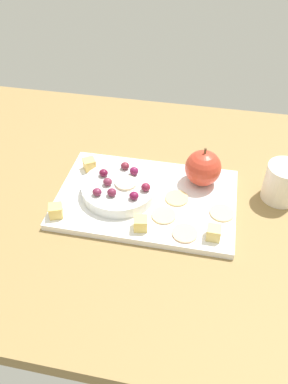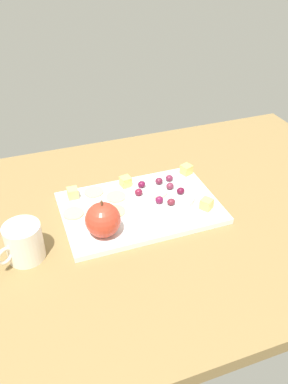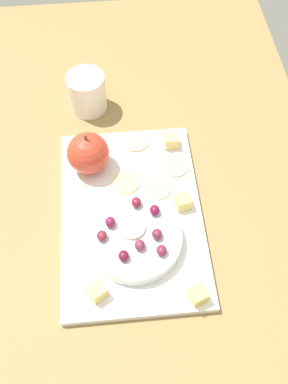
{
  "view_description": "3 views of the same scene",
  "coord_description": "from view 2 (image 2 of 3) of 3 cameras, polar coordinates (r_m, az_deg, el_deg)",
  "views": [
    {
      "loc": [
        -11.59,
        62.9,
        60.98
      ],
      "look_at": [
        0.06,
        5.21,
        8.04
      ],
      "focal_mm": 36.06,
      "sensor_mm": 36.0,
      "label": 1
    },
    {
      "loc": [
        -25.73,
        -70.9,
        63.87
      ],
      "look_at": [
        1.6,
        4.29,
        7.35
      ],
      "focal_mm": 37.01,
      "sensor_mm": 36.0,
      "label": 2
    },
    {
      "loc": [
        41.25,
        1.22,
        74.79
      ],
      "look_at": [
        -2.0,
        5.24,
        8.12
      ],
      "focal_mm": 42.08,
      "sensor_mm": 36.0,
      "label": 3
    }
  ],
  "objects": [
    {
      "name": "grape_2",
      "position": [
        1.02,
        3.66,
        2.02
      ],
      "size": [
        1.95,
        1.76,
        1.61
      ],
      "primitive_type": "ellipsoid",
      "color": "maroon",
      "rests_on": "serving_dish"
    },
    {
      "name": "platter",
      "position": [
        0.98,
        -0.37,
        -2.23
      ],
      "size": [
        38.2,
        25.26,
        1.49
      ],
      "primitive_type": "cube",
      "color": "white",
      "rests_on": "table"
    },
    {
      "name": "grape_4",
      "position": [
        0.94,
        2.21,
        -1.14
      ],
      "size": [
        1.95,
        1.76,
        1.85
      ],
      "primitive_type": "ellipsoid",
      "color": "maroon",
      "rests_on": "serving_dish"
    },
    {
      "name": "cheese_cube_0",
      "position": [
        0.97,
        9.01,
        -1.72
      ],
      "size": [
        3.66,
        3.66,
        2.64
      ],
      "primitive_type": "cube",
      "rotation": [
        0.0,
        0.0,
        0.58
      ],
      "color": "#F4C867",
      "rests_on": "platter"
    },
    {
      "name": "cup",
      "position": [
        0.87,
        -16.95,
        -6.95
      ],
      "size": [
        10.02,
        8.4,
        8.4
      ],
      "color": "white",
      "rests_on": "table"
    },
    {
      "name": "cheese_cube_3",
      "position": [
        1.1,
        6.12,
        3.23
      ],
      "size": [
        3.41,
        3.41,
        2.64
      ],
      "primitive_type": "cube",
      "rotation": [
        0.0,
        0.0,
        0.36
      ],
      "color": "#EECA66",
      "rests_on": "platter"
    },
    {
      "name": "cracker_1",
      "position": [
        0.96,
        -4.17,
        -2.78
      ],
      "size": [
        5.01,
        5.01,
        0.4
      ],
      "primitive_type": "cylinder",
      "color": "#E2C17D",
      "rests_on": "platter"
    },
    {
      "name": "grape_0",
      "position": [
        0.94,
        3.93,
        -1.43
      ],
      "size": [
        1.95,
        1.76,
        1.59
      ],
      "primitive_type": "ellipsoid",
      "color": "maroon",
      "rests_on": "serving_dish"
    },
    {
      "name": "serving_dish",
      "position": [
        0.99,
        2.65,
        -0.6
      ],
      "size": [
        16.23,
        16.23,
        2.48
      ],
      "primitive_type": "cylinder",
      "color": "silver",
      "rests_on": "platter"
    },
    {
      "name": "grape_1",
      "position": [
        1.0,
        -0.35,
        1.11
      ],
      "size": [
        1.95,
        1.76,
        1.7
      ],
      "primitive_type": "ellipsoid",
      "color": "maroon",
      "rests_on": "serving_dish"
    },
    {
      "name": "apple_slice_0",
      "position": [
        0.97,
        1.96,
        -0.13
      ],
      "size": [
        4.6,
        4.6,
        0.6
      ],
      "primitive_type": "cylinder",
      "color": "beige",
      "rests_on": "serving_dish"
    },
    {
      "name": "grape_3",
      "position": [
        1.01,
        2.17,
        1.6
      ],
      "size": [
        1.95,
        1.76,
        1.73
      ],
      "primitive_type": "ellipsoid",
      "color": "maroon",
      "rests_on": "serving_dish"
    },
    {
      "name": "grape_5",
      "position": [
        0.97,
        -0.64,
        0.01
      ],
      "size": [
        1.95,
        1.76,
        1.79
      ],
      "primitive_type": "ellipsoid",
      "color": "maroon",
      "rests_on": "serving_dish"
    },
    {
      "name": "cracker_2",
      "position": [
        1.01,
        -4.05,
        -0.69
      ],
      "size": [
        5.01,
        5.01,
        0.4
      ],
      "primitive_type": "cylinder",
      "color": "#D5B588",
      "rests_on": "platter"
    },
    {
      "name": "cheese_cube_2",
      "position": [
        1.02,
        -10.24,
        -0.15
      ],
      "size": [
        2.69,
        2.69,
        2.64
      ],
      "primitive_type": "cube",
      "rotation": [
        0.0,
        0.0,
        1.55
      ],
      "color": "#E9CD74",
      "rests_on": "platter"
    },
    {
      "name": "cracker_0",
      "position": [
        0.97,
        -10.14,
        -3.06
      ],
      "size": [
        5.01,
        5.01,
        0.4
      ],
      "primitive_type": "cylinder",
      "color": "beige",
      "rests_on": "platter"
    },
    {
      "name": "table",
      "position": [
        0.98,
        -0.03,
        -4.3
      ],
      "size": [
        131.8,
        82.0,
        3.22
      ],
      "primitive_type": "cube",
      "color": "olive",
      "rests_on": "ground"
    },
    {
      "name": "apple_whole",
      "position": [
        0.88,
        -5.94,
        -4.0
      ],
      "size": [
        7.96,
        7.96,
        7.96
      ],
      "primitive_type": "sphere",
      "color": "#C03B28",
      "rests_on": "platter"
    },
    {
      "name": "cracker_3",
      "position": [
        1.03,
        -7.25,
        0.01
      ],
      "size": [
        5.01,
        5.01,
        0.4
      ],
      "primitive_type": "cylinder",
      "color": "#E0B28A",
      "rests_on": "platter"
    },
    {
      "name": "cheese_cube_1",
      "position": [
        1.04,
        -2.67,
        1.51
      ],
      "size": [
        3.06,
        3.06,
        2.64
      ],
      "primitive_type": "cube",
      "rotation": [
        0.0,
        0.0,
        0.18
      ],
      "color": "#F0D26A",
      "rests_on": "platter"
    },
    {
      "name": "grape_6",
      "position": [
        0.99,
        3.77,
        0.87
      ],
      "size": [
        1.95,
        1.76,
        1.71
      ],
      "primitive_type": "ellipsoid",
      "color": "maroon",
      "rests_on": "serving_dish"
    },
    {
      "name": "apple_stem",
      "position": [
        0.85,
        -6.13,
        -1.6
      ],
      "size": [
        0.5,
        0.5,
        1.2
      ],
      "primitive_type": "cylinder",
      "color": "brown",
      "rests_on": "apple_whole"
    },
    {
      "name": "grape_7",
      "position": [
        0.98,
        5.31,
        0.18
      ],
      "size": [
        1.95,
        1.76,
        1.65
      ],
      "primitive_type": "ellipsoid",
      "color": "maroon",
      "rests_on": "serving_dish"
    }
  ]
}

